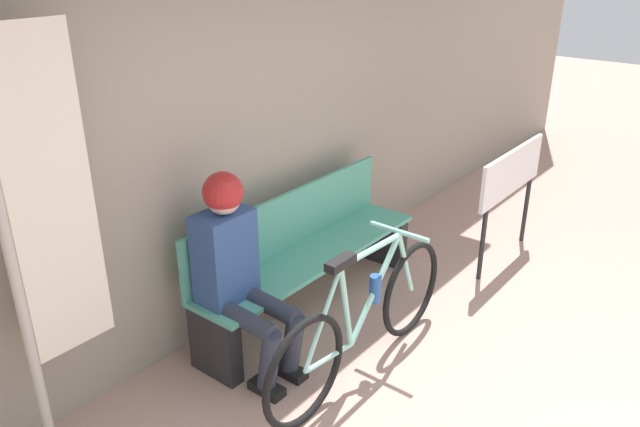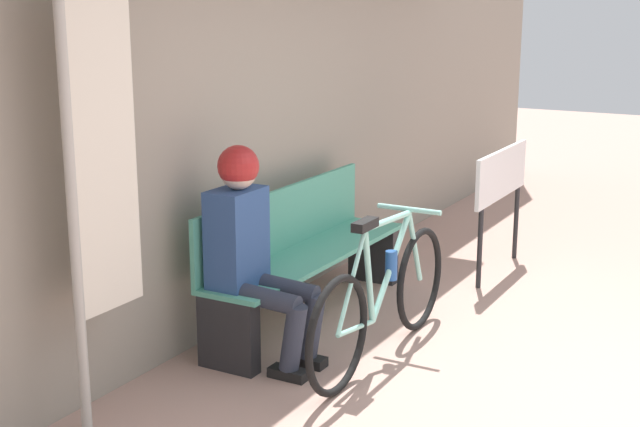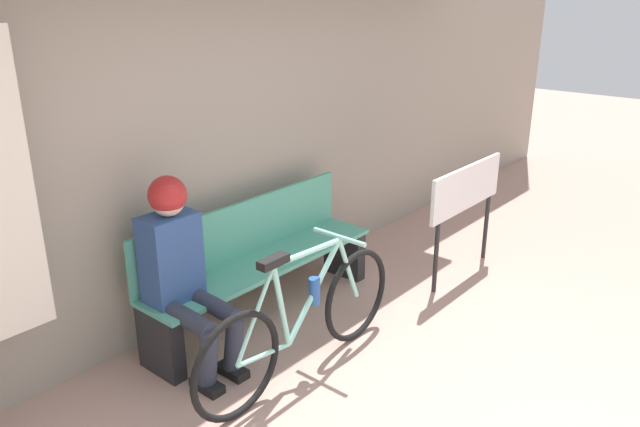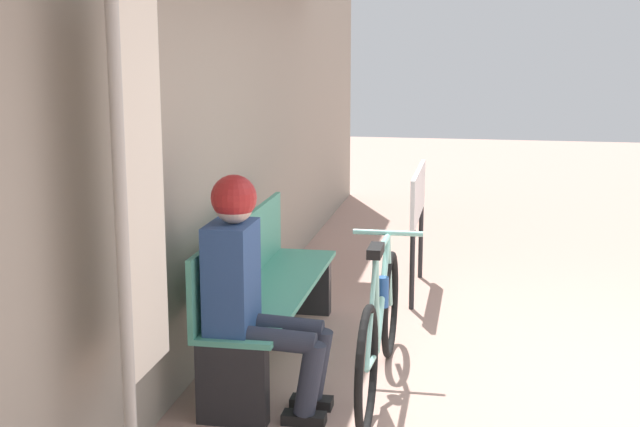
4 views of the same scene
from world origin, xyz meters
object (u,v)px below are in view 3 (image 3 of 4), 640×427
at_px(person_seated, 181,263).
at_px(signboard, 466,194).
at_px(park_bench_near, 259,263).
at_px(bicycle, 303,321).

bearing_deg(person_seated, signboard, -16.25).
height_order(park_bench_near, bicycle, bicycle).
height_order(park_bench_near, person_seated, person_seated).
bearing_deg(bicycle, person_seated, 123.35).
bearing_deg(person_seated, park_bench_near, 8.35).
height_order(park_bench_near, signboard, signboard).
bearing_deg(signboard, park_bench_near, 153.30).
bearing_deg(bicycle, signboard, -1.70).
relative_size(park_bench_near, person_seated, 1.55).
distance_m(park_bench_near, person_seated, 0.82).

